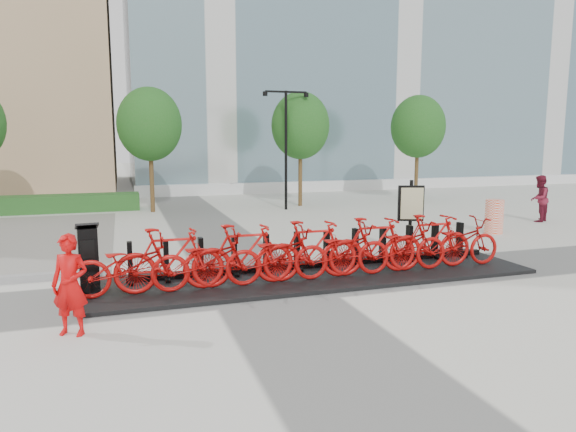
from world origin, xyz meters
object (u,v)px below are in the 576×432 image
object	(u,v)px
pedestrian	(539,199)
bike_0	(131,266)
map_sign	(411,207)
kiosk	(89,258)
worker_red	(70,285)
construction_barrel	(494,217)

from	to	relation	value
pedestrian	bike_0	bearing A→B (deg)	-9.97
pedestrian	map_sign	bearing A→B (deg)	-3.74
kiosk	pedestrian	world-z (taller)	pedestrian
worker_red	pedestrian	distance (m)	16.67
map_sign	worker_red	bearing A→B (deg)	-139.74
pedestrian	construction_barrel	world-z (taller)	pedestrian
pedestrian	construction_barrel	size ratio (longest dim) A/B	1.56
bike_0	map_sign	size ratio (longest dim) A/B	1.09
kiosk	map_sign	size ratio (longest dim) A/B	0.69
worker_red	construction_barrel	distance (m)	13.15
bike_0	map_sign	bearing A→B (deg)	-78.18
kiosk	worker_red	size ratio (longest dim) A/B	0.87
worker_red	map_sign	distance (m)	8.31
kiosk	construction_barrel	world-z (taller)	kiosk
kiosk	construction_barrel	bearing A→B (deg)	7.29
pedestrian	map_sign	world-z (taller)	map_sign
kiosk	construction_barrel	distance (m)	12.34
kiosk	map_sign	distance (m)	7.66
kiosk	map_sign	world-z (taller)	map_sign
bike_0	construction_barrel	bearing A→B (deg)	-72.32
bike_0	construction_barrel	distance (m)	11.75
pedestrian	map_sign	xyz separation A→B (m)	(-7.57, -3.62, 0.46)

